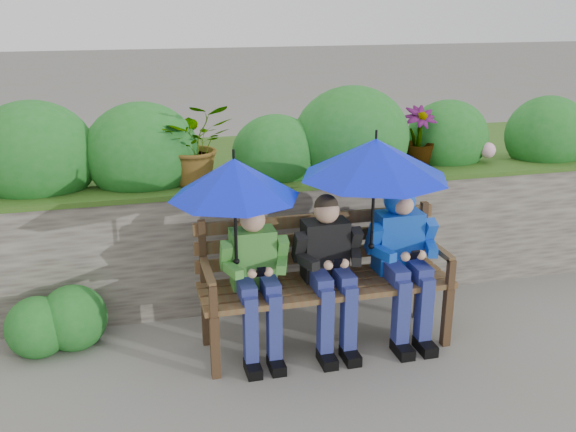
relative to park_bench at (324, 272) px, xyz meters
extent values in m
plane|color=slate|center=(-0.23, 0.04, -0.55)|extent=(60.00, 60.00, 0.00)
cube|color=#514A43|center=(-0.23, 0.79, -0.05)|extent=(8.00, 0.40, 1.00)
cube|color=#305318|center=(-0.23, 0.79, 0.46)|extent=(8.00, 0.42, 0.04)
cube|color=#305318|center=(-0.23, 1.99, -0.07)|extent=(8.00, 2.00, 0.96)
ellipsoid|color=#19621C|center=(-2.01, 1.07, 0.74)|extent=(0.95, 0.76, 0.86)
ellipsoid|color=#19621C|center=(-1.20, 1.02, 0.72)|extent=(0.90, 0.72, 0.81)
ellipsoid|color=#19621C|center=(-0.13, 0.96, 0.67)|extent=(0.72, 0.58, 0.65)
ellipsoid|color=#19621C|center=(0.53, 0.96, 0.75)|extent=(1.01, 0.81, 0.91)
ellipsoid|color=#19621C|center=(1.52, 1.11, 0.68)|extent=(0.77, 0.62, 0.69)
ellipsoid|color=#19621C|center=(2.46, 0.99, 0.69)|extent=(0.80, 0.64, 0.72)
sphere|color=#E3A1BD|center=(-1.92, 0.89, 0.60)|extent=(0.14, 0.14, 0.14)
sphere|color=#E3A1BD|center=(0.31, 0.89, 0.60)|extent=(0.14, 0.14, 0.14)
sphere|color=#E3A1BD|center=(1.81, 0.89, 0.60)|extent=(0.14, 0.14, 0.14)
imported|color=#19621C|center=(-0.79, 0.89, 0.81)|extent=(0.58, 0.51, 0.65)
imported|color=#19621C|center=(1.12, 0.89, 0.75)|extent=(0.30, 0.30, 0.53)
sphere|color=#19621C|center=(-1.80, 0.39, -0.34)|extent=(0.49, 0.49, 0.49)
sphere|color=#19621C|center=(-2.04, 0.34, -0.36)|extent=(0.45, 0.45, 0.45)
cube|color=#3B2918|center=(-0.85, -0.31, -0.32)|extent=(0.06, 0.06, 0.46)
cube|color=#3B2918|center=(-0.85, 0.14, -0.32)|extent=(0.06, 0.06, 0.46)
cube|color=#3B2918|center=(0.85, -0.31, -0.32)|extent=(0.06, 0.06, 0.46)
cube|color=#3B2918|center=(0.85, 0.14, -0.32)|extent=(0.06, 0.06, 0.46)
cube|color=brown|center=(0.00, -0.28, -0.07)|extent=(1.83, 0.10, 0.04)
cube|color=brown|center=(0.00, -0.15, -0.07)|extent=(1.83, 0.10, 0.04)
cube|color=brown|center=(0.00, -0.01, -0.07)|extent=(1.83, 0.10, 0.04)
cube|color=brown|center=(0.00, 0.12, -0.07)|extent=(1.83, 0.10, 0.04)
cube|color=#3B2918|center=(-0.85, 0.16, 0.16)|extent=(0.05, 0.05, 0.51)
cube|color=brown|center=(-0.85, -0.09, 0.13)|extent=(0.05, 0.47, 0.04)
cube|color=#3B2918|center=(-0.85, -0.31, 0.02)|extent=(0.05, 0.05, 0.22)
cube|color=#3B2918|center=(0.85, 0.16, 0.16)|extent=(0.05, 0.05, 0.51)
cube|color=brown|center=(0.85, -0.09, 0.13)|extent=(0.05, 0.47, 0.04)
cube|color=#3B2918|center=(0.85, -0.31, 0.02)|extent=(0.05, 0.05, 0.22)
cube|color=brown|center=(0.00, 0.17, 0.06)|extent=(1.83, 0.04, 0.09)
cube|color=brown|center=(0.00, 0.17, 0.20)|extent=(1.83, 0.04, 0.09)
cube|color=brown|center=(0.00, 0.17, 0.34)|extent=(1.83, 0.04, 0.09)
cube|color=#31832C|center=(-0.52, 0.01, 0.16)|extent=(0.31, 0.18, 0.42)
sphere|color=tan|center=(-0.52, -0.01, 0.45)|extent=(0.17, 0.17, 0.17)
sphere|color=#AB7A49|center=(-0.52, 0.00, 0.48)|extent=(0.17, 0.17, 0.17)
cube|color=navy|center=(-0.60, -0.13, 0.00)|extent=(0.11, 0.29, 0.11)
cube|color=navy|center=(-0.60, -0.28, -0.27)|extent=(0.09, 0.10, 0.55)
cube|color=black|center=(-0.60, -0.33, -0.51)|extent=(0.10, 0.20, 0.07)
cube|color=navy|center=(-0.44, -0.13, 0.00)|extent=(0.11, 0.29, 0.11)
cube|color=navy|center=(-0.44, -0.28, -0.27)|extent=(0.09, 0.10, 0.55)
cube|color=black|center=(-0.44, -0.33, -0.51)|extent=(0.10, 0.20, 0.07)
cube|color=#31832C|center=(-0.72, -0.03, 0.21)|extent=(0.07, 0.17, 0.23)
cube|color=#31832C|center=(-0.69, -0.15, 0.15)|extent=(0.12, 0.19, 0.06)
sphere|color=tan|center=(-0.57, -0.23, 0.15)|extent=(0.06, 0.06, 0.06)
cube|color=#31832C|center=(-0.32, -0.03, 0.21)|extent=(0.07, 0.17, 0.23)
cube|color=#31832C|center=(-0.35, -0.15, 0.15)|extent=(0.12, 0.19, 0.06)
sphere|color=tan|center=(-0.46, -0.23, 0.15)|extent=(0.06, 0.06, 0.06)
cube|color=black|center=(-0.52, -0.24, 0.16)|extent=(0.06, 0.07, 0.09)
cube|color=black|center=(0.01, 0.01, 0.17)|extent=(0.32, 0.19, 0.44)
sphere|color=tan|center=(0.01, -0.01, 0.47)|extent=(0.18, 0.18, 0.18)
sphere|color=#2B2319|center=(0.01, 0.00, 0.50)|extent=(0.17, 0.17, 0.17)
cube|color=navy|center=(-0.07, -0.14, 0.01)|extent=(0.11, 0.30, 0.11)
cube|color=navy|center=(-0.07, -0.29, -0.27)|extent=(0.10, 0.10, 0.55)
cube|color=black|center=(-0.07, -0.35, -0.51)|extent=(0.10, 0.21, 0.08)
cube|color=navy|center=(0.10, -0.14, 0.01)|extent=(0.11, 0.30, 0.11)
cube|color=navy|center=(0.10, -0.29, -0.27)|extent=(0.10, 0.10, 0.55)
cube|color=black|center=(0.10, -0.35, -0.51)|extent=(0.10, 0.21, 0.08)
cube|color=black|center=(-0.19, -0.03, 0.23)|extent=(0.08, 0.17, 0.24)
cube|color=black|center=(-0.16, -0.16, 0.16)|extent=(0.12, 0.20, 0.07)
sphere|color=tan|center=(-0.04, -0.24, 0.16)|extent=(0.07, 0.07, 0.07)
cube|color=black|center=(0.22, -0.03, 0.23)|extent=(0.08, 0.17, 0.24)
cube|color=black|center=(0.19, -0.16, 0.16)|extent=(0.12, 0.20, 0.07)
sphere|color=tan|center=(0.07, -0.24, 0.16)|extent=(0.07, 0.07, 0.07)
cube|color=black|center=(0.01, -0.25, 0.17)|extent=(0.06, 0.07, 0.09)
cube|color=#002BB5|center=(0.58, 0.01, 0.18)|extent=(0.34, 0.20, 0.46)
sphere|color=tan|center=(0.58, -0.01, 0.49)|extent=(0.19, 0.19, 0.19)
sphere|color=#002BB5|center=(0.58, 0.02, 0.50)|extent=(0.24, 0.24, 0.24)
sphere|color=tan|center=(0.58, -0.05, 0.48)|extent=(0.14, 0.14, 0.14)
cube|color=navy|center=(0.49, -0.14, 0.01)|extent=(0.12, 0.32, 0.12)
cube|color=navy|center=(0.49, -0.30, -0.27)|extent=(0.10, 0.11, 0.56)
cube|color=black|center=(0.49, -0.36, -0.51)|extent=(0.11, 0.22, 0.08)
cube|color=navy|center=(0.67, -0.14, 0.01)|extent=(0.12, 0.32, 0.12)
cube|color=navy|center=(0.67, -0.30, -0.27)|extent=(0.10, 0.11, 0.56)
cube|color=black|center=(0.67, -0.36, -0.51)|extent=(0.11, 0.22, 0.08)
cube|color=#002BB5|center=(0.37, -0.03, 0.24)|extent=(0.08, 0.18, 0.25)
cube|color=#002BB5|center=(0.40, -0.16, 0.17)|extent=(0.13, 0.21, 0.07)
sphere|color=tan|center=(0.52, -0.25, 0.17)|extent=(0.07, 0.07, 0.07)
cube|color=#002BB5|center=(0.79, -0.03, 0.24)|extent=(0.08, 0.18, 0.25)
cube|color=#002BB5|center=(0.76, -0.16, 0.17)|extent=(0.13, 0.21, 0.07)
sphere|color=tan|center=(0.64, -0.25, 0.17)|extent=(0.07, 0.07, 0.07)
cube|color=black|center=(0.58, -0.26, 0.18)|extent=(0.06, 0.07, 0.09)
cone|color=#0617D9|center=(-0.65, -0.09, 0.78)|extent=(0.88, 0.88, 0.26)
cylinder|color=black|center=(-0.65, -0.09, 0.94)|extent=(0.02, 0.02, 0.06)
cylinder|color=black|center=(-0.65, -0.09, 0.48)|extent=(0.02, 0.02, 0.59)
sphere|color=black|center=(-0.65, -0.09, 0.19)|extent=(0.04, 0.04, 0.04)
cone|color=#0617D9|center=(0.32, -0.10, 0.85)|extent=(1.05, 1.05, 0.27)
cylinder|color=black|center=(0.32, -0.10, 1.02)|extent=(0.02, 0.02, 0.06)
cylinder|color=black|center=(0.32, -0.10, 0.53)|extent=(0.02, 0.02, 0.64)
sphere|color=black|center=(0.32, -0.10, 0.21)|extent=(0.04, 0.04, 0.04)
camera|label=1|loc=(-1.32, -4.08, 1.89)|focal=40.00mm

